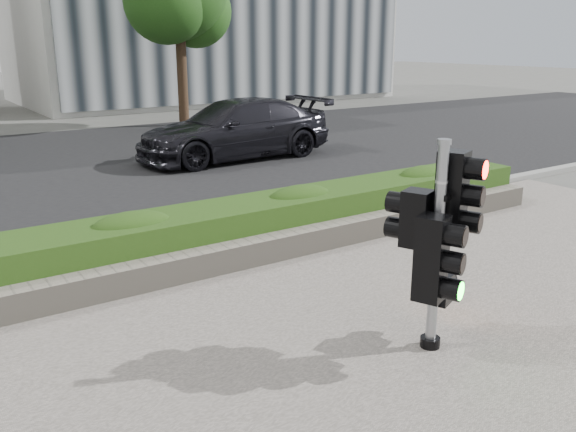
{
  "coord_description": "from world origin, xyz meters",
  "views": [
    {
      "loc": [
        -3.76,
        -4.91,
        3.0
      ],
      "look_at": [
        -0.04,
        0.6,
        1.07
      ],
      "focal_mm": 38.0,
      "sensor_mm": 36.0,
      "label": 1
    }
  ],
  "objects": [
    {
      "name": "traffic_signal",
      "position": [
        0.53,
        -1.09,
        1.19
      ],
      "size": [
        0.76,
        0.68,
        2.1
      ],
      "rotation": [
        0.0,
        0.0,
        0.4
      ],
      "color": "black",
      "rests_on": "sidewalk"
    },
    {
      "name": "road",
      "position": [
        0.0,
        10.0,
        0.01
      ],
      "size": [
        60.0,
        13.0,
        0.02
      ],
      "primitive_type": "cube",
      "color": "black",
      "rests_on": "ground"
    },
    {
      "name": "stone_wall",
      "position": [
        0.0,
        1.9,
        0.2
      ],
      "size": [
        12.0,
        0.32,
        0.34
      ],
      "primitive_type": "cube",
      "color": "gray",
      "rests_on": "sidewalk"
    },
    {
      "name": "curb",
      "position": [
        0.0,
        3.15,
        0.06
      ],
      "size": [
        60.0,
        0.25,
        0.12
      ],
      "primitive_type": "cube",
      "color": "gray",
      "rests_on": "ground"
    },
    {
      "name": "car_dark",
      "position": [
        3.9,
        8.89,
        0.78
      ],
      "size": [
        5.26,
        2.27,
        1.51
      ],
      "primitive_type": "imported",
      "rotation": [
        0.0,
        0.0,
        -1.54
      ],
      "color": "black",
      "rests_on": "road"
    },
    {
      "name": "ground",
      "position": [
        0.0,
        0.0,
        0.0
      ],
      "size": [
        120.0,
        120.0,
        0.0
      ],
      "primitive_type": "plane",
      "color": "#51514C",
      "rests_on": "ground"
    },
    {
      "name": "hedge",
      "position": [
        0.0,
        2.55,
        0.37
      ],
      "size": [
        12.0,
        1.0,
        0.68
      ],
      "primitive_type": "cube",
      "color": "#477323",
      "rests_on": "sidewalk"
    }
  ]
}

